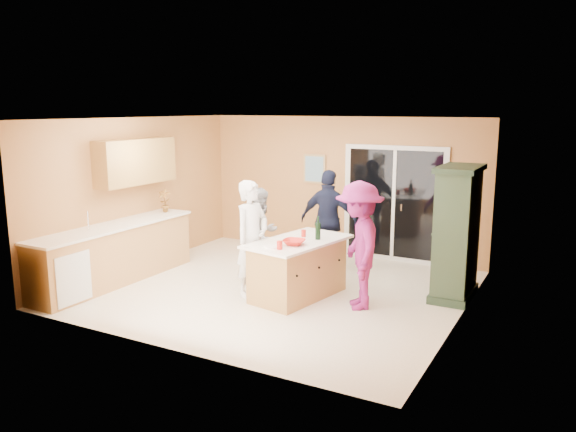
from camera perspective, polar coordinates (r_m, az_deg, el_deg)
The scene contains 22 objects.
floor at distance 8.76m, azimuth -1.18°, elevation -7.43°, with size 5.50×5.50×0.00m, color white.
ceiling at distance 8.31m, azimuth -1.26°, elevation 9.84°, with size 5.50×5.00×0.10m, color white.
wall_back at distance 10.66m, azimuth 5.42°, elevation 3.05°, with size 5.50×0.10×2.60m, color tan.
wall_front at distance 6.43m, azimuth -12.27°, elevation -2.48°, with size 5.50×0.10×2.60m, color tan.
wall_left at distance 10.06m, azimuth -14.99°, elevation 2.24°, with size 0.10×5.00×2.60m, color tan.
wall_right at distance 7.50m, azimuth 17.40°, elevation -0.81°, with size 0.10×5.00×2.60m, color tan.
left_cabinet_run at distance 9.29m, azimuth -17.79°, elevation -3.91°, with size 0.65×3.05×1.24m.
upper_cabinets at distance 9.73m, azimuth -15.21°, elevation 5.36°, with size 0.35×1.60×0.75m, color #B68047.
sliding_door at distance 10.30m, azimuth 10.70°, elevation 1.22°, with size 1.90×0.07×2.10m.
framed_picture at distance 10.82m, azimuth 2.71°, elevation 4.81°, with size 0.46×0.04×0.56m.
kitchen_island at distance 8.32m, azimuth 1.03°, elevation -5.53°, with size 1.17×1.77×0.86m.
green_hutch at distance 8.52m, azimuth 16.77°, elevation -1.81°, with size 0.56×1.06×1.95m.
woman_white at distance 8.28m, azimuth -3.69°, elevation -2.32°, with size 0.63×0.41×1.73m, color white.
woman_grey at distance 8.98m, azimuth -2.76°, elevation -1.94°, with size 0.74×0.57×1.52m, color #9F9FA1.
woman_navy at distance 9.59m, azimuth 4.18°, elevation -0.46°, with size 1.02×0.42×1.73m, color #181C35.
woman_magenta at distance 7.81m, azimuth 7.22°, elevation -2.99°, with size 1.15×0.66×1.78m, color #922070.
serving_bowl at distance 7.92m, azimuth 0.62°, elevation -2.67°, with size 0.31×0.31×0.08m, color red.
tulip_vase at distance 10.13m, azimuth -12.42°, elevation 1.54°, with size 0.22×0.15×0.41m, color red.
tumbler_near at distance 7.67m, azimuth -0.85°, elevation -2.98°, with size 0.08×0.08×0.12m, color red.
tumbler_far at distance 8.41m, azimuth 1.59°, elevation -1.76°, with size 0.07×0.07×0.11m, color red.
wine_bottle at distance 8.23m, azimuth 3.06°, elevation -1.48°, with size 0.08×0.08×0.34m.
white_plate at distance 7.80m, azimuth -1.62°, elevation -3.12°, with size 0.23×0.23×0.02m, color white.
Camera 1 is at (4.09, -7.23, 2.78)m, focal length 35.00 mm.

